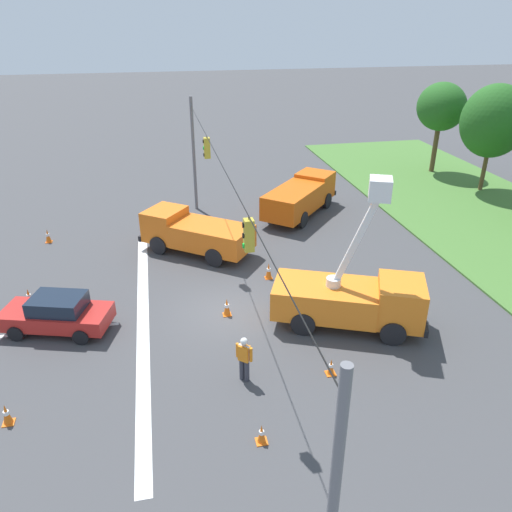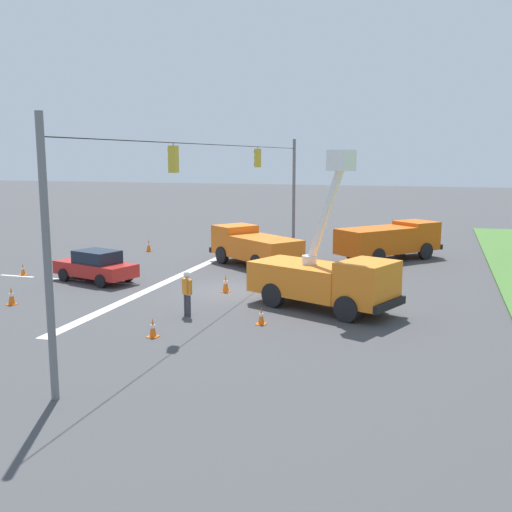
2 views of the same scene
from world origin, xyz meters
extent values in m
plane|color=#424244|center=(0.00, 0.00, 0.00)|extent=(200.00, 200.00, 0.00)
cube|color=silver|center=(0.00, -3.54, 0.00)|extent=(17.60, 0.50, 0.01)
cube|color=silver|center=(0.00, -5.54, 0.00)|extent=(0.20, 2.00, 0.01)
cube|color=silver|center=(0.00, -8.54, 0.00)|extent=(0.20, 2.00, 0.01)
cylinder|color=slate|center=(-13.00, 0.00, 3.60)|extent=(0.20, 0.20, 7.20)
cylinder|color=black|center=(0.00, 0.00, 6.60)|extent=(26.00, 0.03, 0.03)
cylinder|color=black|center=(-4.85, 0.00, 6.55)|extent=(0.02, 0.02, 0.10)
cube|color=gold|center=(-4.85, 0.00, 6.02)|extent=(0.32, 0.28, 0.96)
cylinder|color=black|center=(-4.85, -0.16, 6.34)|extent=(0.16, 0.05, 0.16)
cylinder|color=green|center=(-4.85, -0.16, 6.02)|extent=(0.16, 0.05, 0.16)
cylinder|color=black|center=(-4.85, -0.16, 5.70)|extent=(0.16, 0.05, 0.16)
cylinder|color=black|center=(5.53, 0.00, 6.55)|extent=(0.02, 0.02, 0.10)
cube|color=gold|center=(5.53, 0.00, 6.02)|extent=(0.32, 0.28, 0.96)
cylinder|color=black|center=(5.53, -0.16, 6.34)|extent=(0.16, 0.05, 0.16)
cylinder|color=black|center=(5.53, -0.16, 6.02)|extent=(0.16, 0.05, 0.16)
cylinder|color=green|center=(5.53, -0.16, 5.70)|extent=(0.16, 0.05, 0.16)
cylinder|color=brown|center=(-17.51, 19.56, 1.75)|extent=(0.38, 0.38, 3.50)
ellipsoid|color=#235B1E|center=(-17.51, 19.56, 5.21)|extent=(4.02, 3.60, 3.64)
cylinder|color=brown|center=(-12.49, 20.64, 1.59)|extent=(0.30, 0.30, 3.19)
ellipsoid|color=#235B1E|center=(-12.49, 20.64, 5.01)|extent=(4.28, 4.52, 4.99)
cube|color=orange|center=(1.59, 3.92, 1.13)|extent=(3.76, 4.76, 1.26)
cube|color=orange|center=(2.76, 6.68, 1.34)|extent=(2.74, 2.52, 1.68)
cube|color=#1E2838|center=(3.01, 7.26, 1.63)|extent=(1.84, 0.85, 0.76)
cube|color=black|center=(3.14, 7.58, 0.65)|extent=(2.19, 1.04, 0.30)
cylinder|color=black|center=(1.69, 6.87, 0.50)|extent=(0.65, 1.03, 1.00)
cylinder|color=black|center=(3.64, 6.05, 0.50)|extent=(0.65, 1.03, 1.00)
cylinder|color=black|center=(0.33, 3.64, 0.50)|extent=(0.65, 1.03, 1.00)
cylinder|color=black|center=(2.28, 2.81, 0.50)|extent=(0.65, 1.03, 1.00)
cylinder|color=silver|center=(1.71, 4.19, 1.94)|extent=(0.60, 0.60, 0.36)
cube|color=white|center=(1.99, 4.85, 3.74)|extent=(0.86, 1.60, 4.04)
cube|color=white|center=(2.26, 5.50, 5.97)|extent=(1.14, 1.09, 0.80)
cube|color=#D6560F|center=(-9.80, 5.73, 1.23)|extent=(4.97, 4.74, 1.47)
cube|color=#D6560F|center=(-12.28, 7.90, 1.34)|extent=(2.92, 2.94, 1.68)
cube|color=#1E2838|center=(-12.81, 8.35, 1.64)|extent=(1.34, 1.52, 0.76)
cube|color=black|center=(-13.09, 8.60, 0.65)|extent=(1.61, 1.81, 0.30)
cylinder|color=black|center=(-12.77, 6.94, 0.50)|extent=(0.94, 0.87, 1.00)
cylinder|color=black|center=(-11.40, 8.51, 0.50)|extent=(0.94, 0.87, 1.00)
cylinder|color=black|center=(-9.87, 4.40, 0.50)|extent=(0.94, 0.87, 1.00)
cylinder|color=black|center=(-8.50, 5.97, 0.50)|extent=(0.94, 0.87, 1.00)
cube|color=orange|center=(-5.71, 0.15, 1.11)|extent=(4.31, 4.67, 1.21)
cube|color=orange|center=(-7.48, -2.20, 1.32)|extent=(2.82, 2.74, 1.64)
cube|color=#1E2838|center=(-7.86, -2.69, 1.60)|extent=(1.62, 1.25, 0.74)
cube|color=black|center=(-8.06, -2.96, 0.65)|extent=(1.93, 1.51, 0.30)
cylinder|color=black|center=(-6.50, -2.64, 0.50)|extent=(0.83, 0.97, 1.00)
cylinder|color=black|center=(-8.18, -1.37, 0.50)|extent=(0.83, 0.97, 1.00)
cylinder|color=black|center=(-4.43, 0.10, 0.50)|extent=(0.83, 0.97, 1.00)
cylinder|color=black|center=(-6.11, 1.38, 0.50)|extent=(0.83, 0.97, 1.00)
cube|color=red|center=(-0.03, -6.91, 0.64)|extent=(2.93, 4.63, 0.64)
cube|color=#192333|center=(0.01, -6.76, 1.26)|extent=(2.03, 2.41, 0.60)
cylinder|color=black|center=(0.41, -8.43, 0.32)|extent=(0.38, 0.67, 0.64)
cylinder|color=black|center=(-1.24, -7.93, 0.32)|extent=(0.38, 0.67, 0.64)
cylinder|color=black|center=(1.18, -5.88, 0.32)|extent=(0.38, 0.67, 0.64)
cylinder|color=black|center=(-0.47, -5.38, 0.32)|extent=(0.38, 0.67, 0.64)
cylinder|color=#383842|center=(4.61, 0.07, 0.42)|extent=(0.18, 0.18, 0.85)
cylinder|color=#383842|center=(4.48, -0.08, 0.42)|extent=(0.18, 0.18, 0.85)
cube|color=orange|center=(4.55, -0.01, 1.15)|extent=(0.44, 0.46, 0.60)
cube|color=silver|center=(4.55, -0.01, 1.15)|extent=(0.33, 0.37, 0.62)
cylinder|color=orange|center=(4.72, 0.20, 1.18)|extent=(0.11, 0.11, 0.55)
cylinder|color=orange|center=(4.37, -0.21, 1.18)|extent=(0.11, 0.11, 0.55)
sphere|color=tan|center=(4.55, -0.01, 1.58)|extent=(0.22, 0.22, 0.22)
sphere|color=white|center=(4.55, -0.01, 1.64)|extent=(0.26, 0.26, 0.26)
cube|color=orange|center=(-9.29, -8.75, 0.01)|extent=(0.36, 0.36, 0.03)
cone|color=orange|center=(-9.29, -8.75, 0.41)|extent=(0.30, 0.30, 0.76)
cylinder|color=white|center=(-9.29, -8.75, 0.45)|extent=(0.19, 0.19, 0.14)
cube|color=orange|center=(-2.34, -8.45, 0.01)|extent=(0.36, 0.36, 0.03)
cone|color=orange|center=(-2.34, -8.45, 0.42)|extent=(0.31, 0.31, 0.78)
cylinder|color=white|center=(-2.34, -8.45, 0.46)|extent=(0.19, 0.19, 0.14)
cube|color=orange|center=(4.88, 3.09, 0.01)|extent=(0.36, 0.36, 0.03)
cone|color=orange|center=(4.88, 3.09, 0.34)|extent=(0.24, 0.24, 0.61)
cylinder|color=white|center=(4.88, 3.09, 0.37)|extent=(0.15, 0.15, 0.11)
cube|color=orange|center=(5.10, -7.72, 0.01)|extent=(0.36, 0.36, 0.03)
cone|color=orange|center=(5.10, -7.72, 0.39)|extent=(0.29, 0.29, 0.72)
cylinder|color=white|center=(5.10, -7.72, 0.42)|extent=(0.18, 0.18, 0.13)
cube|color=orange|center=(-2.61, 2.52, 0.01)|extent=(0.36, 0.36, 0.03)
cone|color=orange|center=(-2.61, 2.52, 0.42)|extent=(0.31, 0.31, 0.78)
cylinder|color=white|center=(-2.61, 2.52, 0.46)|extent=(0.19, 0.19, 0.14)
cube|color=orange|center=(0.26, 0.02, 0.01)|extent=(0.36, 0.36, 0.03)
cone|color=orange|center=(0.26, 0.02, 0.41)|extent=(0.31, 0.31, 0.77)
cylinder|color=white|center=(0.26, 0.02, 0.45)|extent=(0.19, 0.19, 0.14)
cube|color=orange|center=(7.47, -0.02, 0.01)|extent=(0.36, 0.36, 0.03)
cone|color=orange|center=(7.47, -0.02, 0.35)|extent=(0.26, 0.26, 0.64)
cylinder|color=white|center=(7.47, -0.02, 0.38)|extent=(0.16, 0.16, 0.12)
camera|label=1|loc=(18.33, -2.43, 11.73)|focal=35.00mm
camera|label=2|loc=(25.35, 9.16, 6.15)|focal=42.00mm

